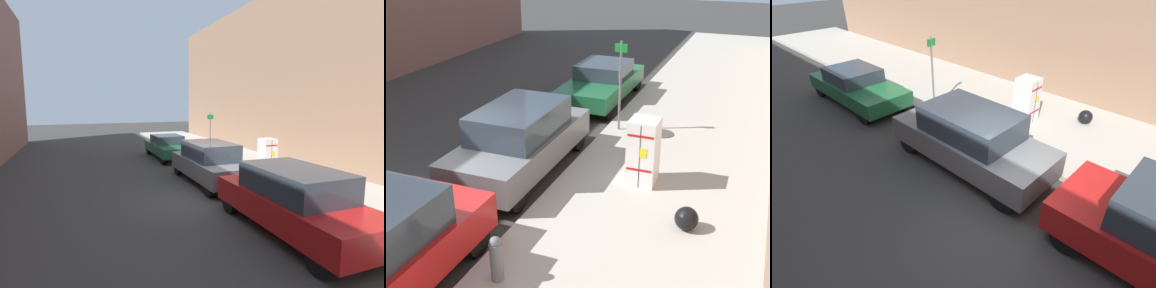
# 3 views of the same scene
# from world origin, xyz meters

# --- Properties ---
(ground_plane) EXTENTS (80.00, 80.00, 0.00)m
(ground_plane) POSITION_xyz_m (0.00, 0.00, 0.00)
(ground_plane) COLOR #383533
(sidewalk_slab) EXTENTS (4.76, 44.00, 0.16)m
(sidewalk_slab) POSITION_xyz_m (-4.30, 0.00, 0.08)
(sidewalk_slab) COLOR #B2ADA0
(sidewalk_slab) RESTS_ON ground
(discarded_refrigerator) EXTENTS (0.66, 0.69, 1.58)m
(discarded_refrigerator) POSITION_xyz_m (-3.85, -1.78, 0.95)
(discarded_refrigerator) COLOR white
(discarded_refrigerator) RESTS_ON sidewalk_slab
(manhole_cover) EXTENTS (0.70, 0.70, 0.02)m
(manhole_cover) POSITION_xyz_m (-3.64, -4.96, 0.16)
(manhole_cover) COLOR #47443F
(manhole_cover) RESTS_ON sidewalk_slab
(street_sign_post) EXTENTS (0.36, 0.07, 2.66)m
(street_sign_post) POSITION_xyz_m (-2.33, -4.85, 1.64)
(street_sign_post) COLOR slate
(street_sign_post) RESTS_ON sidewalk_slab
(fire_hydrant) EXTENTS (0.22, 0.22, 0.84)m
(fire_hydrant) POSITION_xyz_m (-2.50, 2.55, 0.59)
(fire_hydrant) COLOR slate
(fire_hydrant) RESTS_ON sidewalk_slab
(trash_bag) EXTENTS (0.47, 0.47, 0.47)m
(trash_bag) POSITION_xyz_m (-5.17, -0.17, 0.39)
(trash_bag) COLOR black
(trash_bag) RESTS_ON sidewalk_slab
(parked_sedan_green) EXTENTS (1.89, 4.70, 1.38)m
(parked_sedan_green) POSITION_xyz_m (-0.80, -7.74, 0.71)
(parked_sedan_green) COLOR #1E6038
(parked_sedan_green) RESTS_ON ground
(parked_suv_gray) EXTENTS (1.89, 4.72, 1.73)m
(parked_suv_gray) POSITION_xyz_m (-0.80, -1.53, 0.89)
(parked_suv_gray) COLOR slate
(parked_suv_gray) RESTS_ON ground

